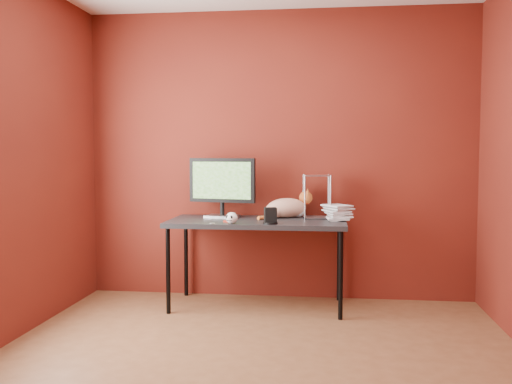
# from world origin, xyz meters

# --- Properties ---
(room) EXTENTS (3.52, 3.52, 2.61)m
(room) POSITION_xyz_m (0.00, 0.00, 1.45)
(room) COLOR brown
(room) RESTS_ON ground
(desk) EXTENTS (1.50, 0.70, 0.75)m
(desk) POSITION_xyz_m (-0.15, 1.37, 0.70)
(desk) COLOR black
(desk) RESTS_ON ground
(monitor) EXTENTS (0.60, 0.24, 0.52)m
(monitor) POSITION_xyz_m (-0.48, 1.51, 1.04)
(monitor) COLOR #A9A9AE
(monitor) RESTS_ON desk
(cat) EXTENTS (0.46, 0.38, 0.26)m
(cat) POSITION_xyz_m (0.09, 1.57, 0.84)
(cat) COLOR #C15929
(cat) RESTS_ON desk
(skull_mug) EXTENTS (0.10, 0.10, 0.09)m
(skull_mug) POSITION_xyz_m (-0.32, 1.08, 0.80)
(skull_mug) COLOR silver
(skull_mug) RESTS_ON desk
(speaker) EXTENTS (0.12, 0.12, 0.13)m
(speaker) POSITION_xyz_m (-0.01, 1.11, 0.81)
(speaker) COLOR black
(speaker) RESTS_ON desk
(book_stack) EXTENTS (0.28, 0.30, 1.44)m
(book_stack) POSITION_xyz_m (0.45, 1.44, 1.47)
(book_stack) COLOR beige
(book_stack) RESTS_ON desk
(wire_rack) EXTENTS (0.24, 0.20, 0.38)m
(wire_rack) POSITION_xyz_m (0.35, 1.56, 0.94)
(wire_rack) COLOR #A9A9AE
(wire_rack) RESTS_ON desk
(pocket_knife) EXTENTS (0.09, 0.05, 0.02)m
(pocket_knife) POSITION_xyz_m (-0.36, 1.17, 0.76)
(pocket_knife) COLOR maroon
(pocket_knife) RESTS_ON desk
(black_gadget) EXTENTS (0.06, 0.04, 0.03)m
(black_gadget) POSITION_xyz_m (-0.02, 1.24, 0.76)
(black_gadget) COLOR black
(black_gadget) RESTS_ON desk
(washer) EXTENTS (0.05, 0.05, 0.00)m
(washer) POSITION_xyz_m (-0.48, 1.08, 0.75)
(washer) COLOR #A9A9AE
(washer) RESTS_ON desk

